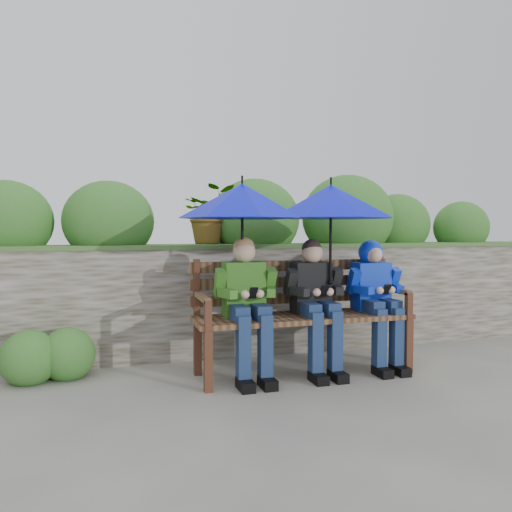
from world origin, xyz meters
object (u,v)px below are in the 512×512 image
object	(u,v)px
park_bench	(300,308)
boy_left	(247,299)
umbrella_left	(242,201)
umbrella_right	(331,202)
boy_middle	(316,297)
boy_right	(376,291)

from	to	relation	value
park_bench	boy_left	world-z (taller)	boy_left
umbrella_left	umbrella_right	xyz separation A→B (m)	(0.72, -0.06, 0.00)
umbrella_right	boy_middle	bearing A→B (deg)	175.12
boy_left	boy_middle	distance (m)	0.58
boy_middle	umbrella_left	size ratio (longest dim) A/B	1.09
boy_left	umbrella_right	distance (m)	1.04
umbrella_right	boy_right	bearing A→B (deg)	3.16
park_bench	umbrella_left	bearing A→B (deg)	-176.76
boy_middle	boy_right	distance (m)	0.56
boy_left	umbrella_right	world-z (taller)	umbrella_right
park_bench	boy_middle	xyz separation A→B (m)	(0.11, -0.08, 0.09)
boy_middle	umbrella_right	world-z (taller)	umbrella_right
boy_right	umbrella_right	distance (m)	0.86
boy_middle	boy_right	bearing A→B (deg)	1.38
boy_middle	park_bench	bearing A→B (deg)	143.42
boy_left	boy_right	world-z (taller)	boy_left
park_bench	boy_right	size ratio (longest dim) A/B	1.64
umbrella_right	umbrella_left	bearing A→B (deg)	175.22
boy_left	umbrella_right	size ratio (longest dim) A/B	1.11
park_bench	umbrella_left	distance (m)	0.99
umbrella_left	umbrella_right	world-z (taller)	umbrella_right
umbrella_left	umbrella_right	size ratio (longest dim) A/B	1.00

